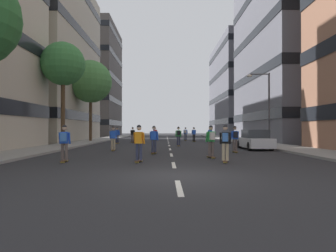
{
  "coord_description": "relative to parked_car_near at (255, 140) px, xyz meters",
  "views": [
    {
      "loc": [
        -0.37,
        -10.04,
        1.6
      ],
      "look_at": [
        0.0,
        29.61,
        1.95
      ],
      "focal_mm": 31.78,
      "sensor_mm": 36.0,
      "label": 1
    }
  ],
  "objects": [
    {
      "name": "skater_8",
      "position": [
        -10.64,
        -1.47,
        0.29
      ],
      "size": [
        0.54,
        0.91,
        1.78
      ],
      "color": "brown",
      "rests_on": "ground_plane"
    },
    {
      "name": "sidewalk_right",
      "position": [
        2.84,
        12.69,
        -0.63
      ],
      "size": [
        3.28,
        62.33,
        0.14
      ],
      "primitive_type": "cube",
      "color": "gray",
      "rests_on": "ground_plane"
    },
    {
      "name": "skater_7",
      "position": [
        -11.7,
        -8.71,
        0.32
      ],
      "size": [
        0.55,
        0.91,
        1.78
      ],
      "color": "brown",
      "rests_on": "ground_plane"
    },
    {
      "name": "skater_0",
      "position": [
        -8.25,
        17.27,
        0.29
      ],
      "size": [
        0.56,
        0.92,
        1.78
      ],
      "color": "brown",
      "rests_on": "ground_plane"
    },
    {
      "name": "sidewalk_left",
      "position": [
        -15.9,
        12.69,
        -0.63
      ],
      "size": [
        3.28,
        62.33,
        0.14
      ],
      "primitive_type": "cube",
      "color": "gray",
      "rests_on": "ground_plane"
    },
    {
      "name": "parked_car_near",
      "position": [
        0.0,
        0.0,
        0.0
      ],
      "size": [
        1.82,
        4.4,
        1.52
      ],
      "color": "silver",
      "rests_on": "ground_plane"
    },
    {
      "name": "building_right_far",
      "position": [
        10.77,
        41.81,
        9.5
      ],
      "size": [
        12.68,
        23.15,
        20.22
      ],
      "color": "slate",
      "rests_on": "ground_plane"
    },
    {
      "name": "street_tree_mid",
      "position": [
        -15.9,
        13.0,
        6.55
      ],
      "size": [
        5.1,
        5.1,
        9.68
      ],
      "color": "#4C3823",
      "rests_on": "sidewalk_left"
    },
    {
      "name": "skater_3",
      "position": [
        -7.62,
        -4.06,
        0.29
      ],
      "size": [
        0.56,
        0.92,
        1.78
      ],
      "color": "brown",
      "rests_on": "ground_plane"
    },
    {
      "name": "skater_1",
      "position": [
        -8.15,
        -8.75,
        0.29
      ],
      "size": [
        0.56,
        0.92,
        1.78
      ],
      "color": "brown",
      "rests_on": "ground_plane"
    },
    {
      "name": "skater_4",
      "position": [
        -1.23,
        14.69,
        0.29
      ],
      "size": [
        0.55,
        0.92,
        1.78
      ],
      "color": "brown",
      "rests_on": "ground_plane"
    },
    {
      "name": "skater_2",
      "position": [
        -10.61,
        10.99,
        0.29
      ],
      "size": [
        0.56,
        0.92,
        1.78
      ],
      "color": "brown",
      "rests_on": "ground_plane"
    },
    {
      "name": "skater_13",
      "position": [
        -12.03,
        8.91,
        0.29
      ],
      "size": [
        0.57,
        0.92,
        1.78
      ],
      "color": "brown",
      "rests_on": "ground_plane"
    },
    {
      "name": "skater_10",
      "position": [
        -5.69,
        4.21,
        0.32
      ],
      "size": [
        0.54,
        0.91,
        1.78
      ],
      "color": "brown",
      "rests_on": "ground_plane"
    },
    {
      "name": "building_left_far",
      "position": [
        -23.83,
        41.81,
        11.19
      ],
      "size": [
        12.68,
        16.85,
        23.6
      ],
      "color": "#4C4744",
      "rests_on": "ground_plane"
    },
    {
      "name": "lane_markings",
      "position": [
        -6.53,
        10.19,
        -0.7
      ],
      "size": [
        0.16,
        52.2,
        0.01
      ],
      "color": "silver",
      "rests_on": "ground_plane"
    },
    {
      "name": "skater_11",
      "position": [
        -4.42,
        -6.76,
        0.32
      ],
      "size": [
        0.57,
        0.92,
        1.78
      ],
      "color": "brown",
      "rests_on": "ground_plane"
    },
    {
      "name": "skater_12",
      "position": [
        -4.2,
        16.67,
        0.32
      ],
      "size": [
        0.56,
        0.92,
        1.78
      ],
      "color": "brown",
      "rests_on": "ground_plane"
    },
    {
      "name": "skater_6",
      "position": [
        -2.26,
        -3.12,
        0.32
      ],
      "size": [
        0.53,
        0.9,
        1.78
      ],
      "color": "brown",
      "rests_on": "ground_plane"
    },
    {
      "name": "skater_5",
      "position": [
        -4.08,
        -8.88,
        0.32
      ],
      "size": [
        0.57,
        0.92,
        1.78
      ],
      "color": "brown",
      "rests_on": "ground_plane"
    },
    {
      "name": "ground_plane",
      "position": [
        -6.53,
        9.86,
        -0.7
      ],
      "size": [
        135.99,
        135.99,
        0.0
      ],
      "primitive_type": "plane",
      "color": "#28282B"
    },
    {
      "name": "street_tree_near",
      "position": [
        -15.9,
        3.34,
        6.56
      ],
      "size": [
        3.8,
        3.8,
        9.08
      ],
      "color": "#4C3823",
      "rests_on": "sidewalk_left"
    },
    {
      "name": "building_left_mid",
      "position": [
        -23.83,
        16.01,
        10.01
      ],
      "size": [
        12.68,
        19.26,
        21.24
      ],
      "color": "#B2A893",
      "rests_on": "ground_plane"
    },
    {
      "name": "streetlamp_right",
      "position": [
        2.15,
        3.95,
        3.44
      ],
      "size": [
        2.13,
        0.3,
        6.5
      ],
      "color": "#3F3F44",
      "rests_on": "sidewalk_right"
    },
    {
      "name": "skater_9",
      "position": [
        -3.37,
        13.65,
        0.29
      ],
      "size": [
        0.57,
        0.92,
        1.78
      ],
      "color": "brown",
      "rests_on": "ground_plane"
    },
    {
      "name": "building_right_mid",
      "position": [
        10.77,
        16.01,
        12.63
      ],
      "size": [
        12.68,
        20.35,
        26.48
      ],
      "color": "slate",
      "rests_on": "ground_plane"
    }
  ]
}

